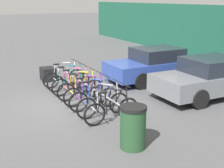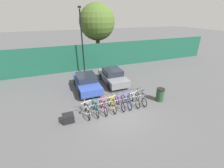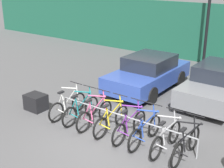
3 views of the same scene
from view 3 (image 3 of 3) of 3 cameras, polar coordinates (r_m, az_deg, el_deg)
ground_plane at (r=8.93m, az=-0.60°, el=-10.51°), size 120.00×120.00×0.00m
hoarding_wall at (r=16.59m, az=19.81°, el=8.30°), size 36.00×0.16×3.04m
bike_rack at (r=9.18m, az=1.89°, el=-6.09°), size 4.69×0.04×0.57m
bicycle_white at (r=10.34m, az=-8.09°, el=-3.93°), size 0.68×1.71×1.05m
bicycle_teal at (r=9.97m, az=-5.69°, el=-4.75°), size 0.68×1.71×1.05m
bicycle_pink at (r=9.63m, az=-3.17°, el=-5.60°), size 0.68×1.71×1.05m
bicycle_yellow at (r=9.28m, az=-0.12°, el=-6.61°), size 0.68×1.71×1.05m
bicycle_purple at (r=8.95m, az=3.23°, el=-7.70°), size 0.68×1.71×1.05m
bicycle_blue at (r=8.72m, az=6.05°, el=-8.59°), size 0.68×1.71×1.05m
bicycle_silver at (r=8.45m, az=9.85°, el=-9.75°), size 0.68×1.71×1.05m
bicycle_black at (r=8.26m, az=13.39°, el=-10.79°), size 0.68×1.71×1.05m
car_blue at (r=12.56m, az=6.67°, el=2.00°), size 1.91×4.09×1.40m
car_grey at (r=11.94m, az=19.01°, el=0.07°), size 1.91×4.04×1.40m
cargo_crate at (r=11.08m, az=-13.74°, el=-3.23°), size 0.70×0.56×0.55m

